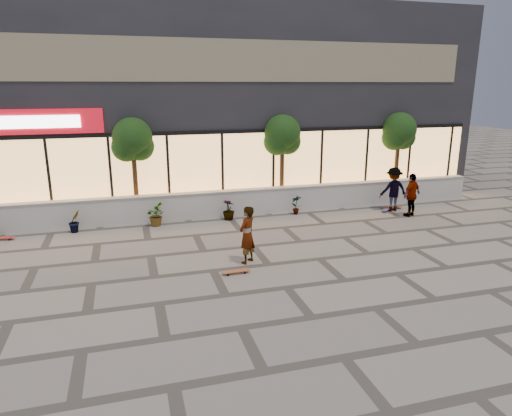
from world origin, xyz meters
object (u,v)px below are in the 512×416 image
object	(u,v)px
tree_mideast	(282,137)
skater_center	(247,235)
skateboard_right_far	(387,209)
tree_east	(399,134)
skateboard_right_near	(393,206)
skateboard_center	(236,271)
skateboard_left	(2,238)
skater_right_near	(412,195)
tree_midwest	(133,142)
skater_right_far	(393,189)

from	to	relation	value
tree_mideast	skater_center	xyz separation A→B (m)	(-3.04, -5.73, -2.13)
skateboard_right_far	tree_east	bearing A→B (deg)	16.15
tree_mideast	skateboard_right_near	size ratio (longest dim) A/B	5.44
tree_mideast	skateboard_right_near	world-z (taller)	tree_mideast
skateboard_center	skateboard_left	bearing A→B (deg)	141.83
tree_mideast	skateboard_right_far	distance (m)	5.28
skateboard_left	skateboard_right_far	xyz separation A→B (m)	(14.51, -0.34, -0.00)
skateboard_center	skateboard_right_far	xyz separation A→B (m)	(7.57, 4.63, -0.00)
tree_mideast	skater_right_near	distance (m)	5.68
skater_center	skateboard_right_far	distance (m)	8.09
tree_mideast	skateboard_center	size ratio (longest dim) A/B	4.92
tree_midwest	skateboard_right_near	distance (m)	11.00
skateboard_left	skateboard_right_far	world-z (taller)	skateboard_left
skater_right_near	skateboard_right_far	xyz separation A→B (m)	(-0.50, 0.91, -0.79)
tree_east	skater_right_near	size ratio (longest dim) A/B	2.26
skater_right_near	tree_east	bearing A→B (deg)	-133.36
tree_mideast	skater_center	distance (m)	6.83
tree_mideast	skater_right_near	xyz separation A→B (m)	(4.50, -2.74, -2.12)
skateboard_center	skater_right_near	bearing A→B (deg)	22.19
skater_right_near	skateboard_right_near	world-z (taller)	skater_right_near
skater_center	skateboard_left	bearing A→B (deg)	-71.27
skateboard_right_near	tree_midwest	bearing A→B (deg)	-156.76
tree_midwest	skateboard_left	bearing A→B (deg)	-161.59
skateboard_center	skateboard_left	xyz separation A→B (m)	(-6.94, 4.97, -0.00)
skater_center	skateboard_right_far	size ratio (longest dim) A/B	2.40
tree_mideast	skater_right_far	distance (m)	5.07
skater_center	skateboard_right_far	bearing A→B (deg)	167.23
tree_mideast	skateboard_center	distance (m)	7.94
skater_right_far	skater_center	bearing A→B (deg)	30.72
skateboard_right_far	skateboard_left	bearing A→B (deg)	144.06
tree_midwest	skater_center	bearing A→B (deg)	-62.72
tree_midwest	skateboard_right_far	size ratio (longest dim) A/B	5.47
tree_mideast	tree_midwest	bearing A→B (deg)	180.00
skater_center	skateboard_right_near	world-z (taller)	skater_center
skateboard_left	skateboard_right_near	world-z (taller)	skateboard_left
tree_midwest	skater_center	world-z (taller)	tree_midwest
tree_east	skateboard_center	distance (m)	11.51
tree_midwest	skateboard_center	distance (m)	7.49
tree_east	skateboard_left	bearing A→B (deg)	-174.65
skateboard_center	skateboard_right_far	distance (m)	8.87
skateboard_left	skateboard_right_far	distance (m)	14.51
skateboard_left	skateboard_right_near	xyz separation A→B (m)	(15.01, -0.00, -0.00)
skateboard_left	tree_midwest	bearing A→B (deg)	28.93
skater_center	skateboard_center	xyz separation A→B (m)	(-0.53, -0.73, -0.78)
skater_right_far	skateboard_left	world-z (taller)	skater_right_far
tree_midwest	skater_right_near	world-z (taller)	tree_midwest
tree_midwest	tree_east	world-z (taller)	same
tree_midwest	skateboard_right_near	bearing A→B (deg)	-8.13
skateboard_right_far	skater_center	bearing A→B (deg)	174.34
tree_east	skater_right_near	world-z (taller)	tree_east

